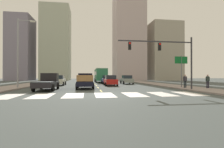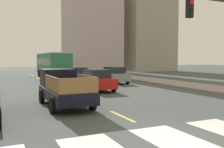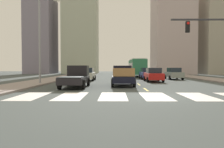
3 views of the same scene
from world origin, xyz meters
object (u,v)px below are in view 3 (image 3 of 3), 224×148
Objects in this scene: sedan_mid at (153,75)px; streetlight_left at (41,37)px; pickup_dark at (76,77)px; sedan_far at (147,73)px; pickup_stakebed at (123,76)px; city_bus at (137,66)px; sedan_near_left at (174,74)px; sedan_near_right at (87,74)px.

streetlight_left is at bearing -160.02° from sedan_mid.
pickup_dark is 10.81m from sedan_mid.
streetlight_left reaches higher than sedan_mid.
sedan_mid is 5.69m from sedan_far.
city_bus is (3.49, 20.05, 1.02)m from pickup_stakebed.
pickup_stakebed is 1.18× the size of sedan_mid.
streetlight_left is (-12.44, -9.89, 4.11)m from sedan_far.
city_bus is at bearing 91.07° from sedan_far.
sedan_mid is at bearing 41.37° from pickup_dark.
city_bus is at bearing 71.70° from pickup_dark.
sedan_far is at bearing 38.48° from streetlight_left.
sedan_far is 16.42m from streetlight_left.
pickup_stakebed reaches higher than sedan_mid.
city_bus is 10.74m from sedan_near_left.
streetlight_left reaches higher than pickup_dark.
sedan_mid is (-3.92, -5.10, 0.00)m from sedan_near_left.
sedan_mid is 1.00× the size of sedan_near_right.
sedan_near_left and sedan_mid have the same top height.
pickup_dark reaches higher than sedan_far.
pickup_stakebed is 6.58m from sedan_mid.
pickup_dark is 15.13m from sedan_far.
pickup_dark is 0.58× the size of streetlight_left.
city_bus is 9.22m from sedan_far.
pickup_stakebed is 8.80m from sedan_near_right.
sedan_near_left is at bearing 46.00° from pickup_dark.
pickup_dark reaches higher than sedan_near_left.
pickup_stakebed is at bearing -6.95° from streetlight_left.
streetlight_left reaches higher than city_bus.
pickup_stakebed is 1.18× the size of sedan_near_right.
pickup_dark is at bearing -125.68° from sedan_far.
streetlight_left reaches higher than sedan_near_right.
pickup_stakebed is at bearing -112.61° from sedan_far.
streetlight_left is (-16.32, -9.30, 4.11)m from sedan_near_left.
sedan_near_left is 0.49× the size of streetlight_left.
streetlight_left is at bearing -123.39° from city_bus.
city_bus is 14.86m from sedan_near_right.
city_bus reaches higher than sedan_near_right.
pickup_dark is 1.18× the size of sedan_mid.
sedan_far is at bearing -87.95° from city_bus.
streetlight_left reaches higher than pickup_stakebed.
sedan_far is (8.31, 12.64, -0.06)m from pickup_dark.
streetlight_left is at bearing -122.52° from sedan_near_right.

